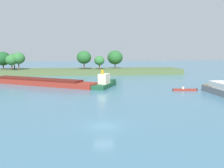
{
  "coord_description": "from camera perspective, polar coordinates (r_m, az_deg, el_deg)",
  "views": [
    {
      "loc": [
        -2.08,
        -30.94,
        9.8
      ],
      "look_at": [
        4.34,
        31.53,
        1.2
      ],
      "focal_mm": 39.66,
      "sensor_mm": 36.0,
      "label": 1
    }
  ],
  "objects": [
    {
      "name": "ground_plane",
      "position": [
        32.52,
        -1.96,
        -9.75
      ],
      "size": [
        400.0,
        400.0,
        0.0
      ],
      "primitive_type": "plane",
      "color": "teal"
    },
    {
      "name": "treeline_island",
      "position": [
        104.21,
        -11.49,
        3.59
      ],
      "size": [
        96.72,
        14.94,
        9.67
      ],
      "color": "#4C6038",
      "rests_on": "ground"
    },
    {
      "name": "cargo_barge",
      "position": [
        75.67,
        -18.33,
        0.7
      ],
      "size": [
        38.06,
        25.01,
        5.95
      ],
      "color": "maroon",
      "rests_on": "ground"
    },
    {
      "name": "small_motorboat",
      "position": [
        62.89,
        16.4,
        -1.26
      ],
      "size": [
        6.01,
        1.81,
        0.94
      ],
      "color": "maroon",
      "rests_on": "ground"
    },
    {
      "name": "tugboat",
      "position": [
        65.91,
        -1.68,
        0.31
      ],
      "size": [
        7.4,
        11.39,
        4.84
      ],
      "color": "#19472D",
      "rests_on": "ground"
    }
  ]
}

